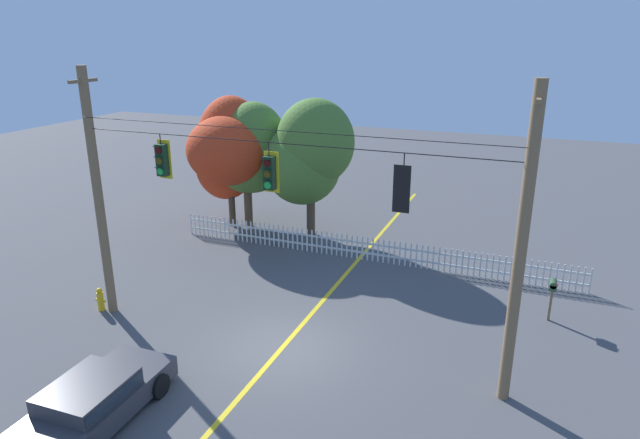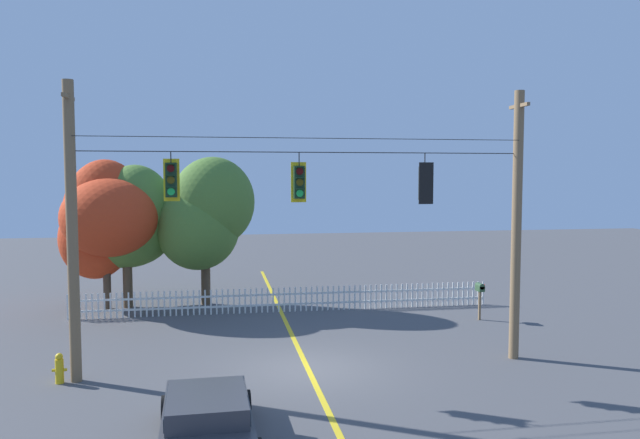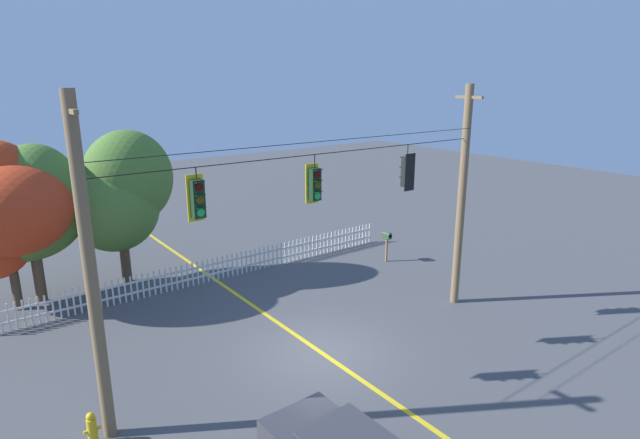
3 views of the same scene
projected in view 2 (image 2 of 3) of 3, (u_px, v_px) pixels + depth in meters
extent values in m
plane|color=#4C4C4F|center=(308.00, 369.00, 17.68)|extent=(80.00, 80.00, 0.00)
cube|color=gold|center=(308.00, 369.00, 17.68)|extent=(0.16, 36.00, 0.01)
cylinder|color=brown|center=(72.00, 233.00, 16.34)|extent=(0.29, 0.29, 8.06)
cylinder|color=brown|center=(516.00, 226.00, 18.44)|extent=(0.29, 0.29, 8.06)
cube|color=brown|center=(68.00, 97.00, 16.07)|extent=(0.10, 1.10, 0.10)
cube|color=brown|center=(519.00, 106.00, 18.18)|extent=(0.10, 1.10, 0.10)
cylinder|color=black|center=(308.00, 152.00, 17.23)|extent=(12.46, 0.02, 0.02)
cylinder|color=black|center=(309.00, 138.00, 16.95)|extent=(12.46, 0.02, 0.02)
cylinder|color=black|center=(171.00, 157.00, 16.62)|extent=(0.03, 0.03, 0.30)
cube|color=yellow|center=(172.00, 180.00, 16.79)|extent=(0.43, 0.02, 1.16)
cube|color=black|center=(171.00, 180.00, 16.66)|extent=(0.30, 0.24, 0.93)
cylinder|color=#410706|center=(171.00, 168.00, 16.51)|extent=(0.20, 0.03, 0.20)
cube|color=black|center=(170.00, 164.00, 16.45)|extent=(0.22, 0.12, 0.06)
cylinder|color=#463B09|center=(171.00, 180.00, 16.53)|extent=(0.20, 0.03, 0.20)
cube|color=black|center=(171.00, 176.00, 16.48)|extent=(0.22, 0.12, 0.06)
cylinder|color=green|center=(171.00, 192.00, 16.55)|extent=(0.20, 0.03, 0.20)
cube|color=black|center=(171.00, 187.00, 16.50)|extent=(0.22, 0.12, 0.06)
cylinder|color=black|center=(299.00, 159.00, 17.20)|extent=(0.03, 0.03, 0.38)
cube|color=yellow|center=(299.00, 182.00, 17.38)|extent=(0.43, 0.02, 1.13)
cube|color=black|center=(299.00, 182.00, 17.25)|extent=(0.30, 0.24, 0.91)
cylinder|color=#410706|center=(300.00, 171.00, 17.09)|extent=(0.20, 0.03, 0.20)
cube|color=black|center=(300.00, 167.00, 17.04)|extent=(0.22, 0.12, 0.06)
cylinder|color=#463B09|center=(300.00, 182.00, 17.12)|extent=(0.20, 0.03, 0.20)
cube|color=black|center=(300.00, 178.00, 17.06)|extent=(0.22, 0.12, 0.06)
cylinder|color=green|center=(300.00, 193.00, 17.14)|extent=(0.20, 0.03, 0.20)
cube|color=black|center=(300.00, 189.00, 17.09)|extent=(0.22, 0.12, 0.06)
cylinder|color=black|center=(425.00, 160.00, 17.81)|extent=(0.03, 0.03, 0.39)
cube|color=black|center=(426.00, 183.00, 17.74)|extent=(0.43, 0.02, 1.20)
cube|color=black|center=(425.00, 183.00, 17.86)|extent=(0.30, 0.24, 0.97)
cylinder|color=#410706|center=(423.00, 172.00, 17.97)|extent=(0.20, 0.03, 0.20)
cube|color=black|center=(423.00, 168.00, 18.01)|extent=(0.22, 0.12, 0.06)
cylinder|color=#463B09|center=(423.00, 183.00, 18.00)|extent=(0.20, 0.03, 0.20)
cube|color=black|center=(423.00, 179.00, 18.03)|extent=(0.22, 0.12, 0.06)
cylinder|color=green|center=(423.00, 194.00, 18.02)|extent=(0.20, 0.03, 0.20)
cube|color=black|center=(422.00, 190.00, 18.06)|extent=(0.22, 0.12, 0.06)
cube|color=silver|center=(68.00, 307.00, 23.60)|extent=(0.06, 0.04, 1.00)
cube|color=silver|center=(74.00, 307.00, 23.63)|extent=(0.06, 0.04, 1.00)
cube|color=silver|center=(80.00, 307.00, 23.67)|extent=(0.06, 0.04, 1.00)
cube|color=silver|center=(86.00, 306.00, 23.71)|extent=(0.06, 0.04, 1.00)
cube|color=silver|center=(92.00, 306.00, 23.75)|extent=(0.06, 0.04, 1.00)
cube|color=silver|center=(98.00, 306.00, 23.78)|extent=(0.06, 0.04, 1.00)
cube|color=silver|center=(104.00, 306.00, 23.82)|extent=(0.06, 0.04, 1.00)
cube|color=silver|center=(111.00, 306.00, 23.86)|extent=(0.06, 0.04, 1.00)
cube|color=silver|center=(117.00, 305.00, 23.90)|extent=(0.06, 0.04, 1.00)
cube|color=silver|center=(123.00, 305.00, 23.93)|extent=(0.06, 0.04, 1.00)
cube|color=silver|center=(129.00, 305.00, 23.97)|extent=(0.06, 0.04, 1.00)
cube|color=silver|center=(135.00, 305.00, 24.01)|extent=(0.06, 0.04, 1.00)
cube|color=silver|center=(141.00, 305.00, 24.05)|extent=(0.06, 0.04, 1.00)
cube|color=silver|center=(147.00, 304.00, 24.08)|extent=(0.06, 0.04, 1.00)
cube|color=silver|center=(153.00, 304.00, 24.12)|extent=(0.06, 0.04, 1.00)
cube|color=silver|center=(158.00, 304.00, 24.16)|extent=(0.06, 0.04, 1.00)
cube|color=silver|center=(164.00, 304.00, 24.20)|extent=(0.06, 0.04, 1.00)
cube|color=silver|center=(170.00, 304.00, 24.24)|extent=(0.06, 0.04, 1.00)
cube|color=silver|center=(176.00, 303.00, 24.27)|extent=(0.06, 0.04, 1.00)
cube|color=silver|center=(182.00, 303.00, 24.31)|extent=(0.06, 0.04, 1.00)
cube|color=silver|center=(188.00, 303.00, 24.35)|extent=(0.06, 0.04, 1.00)
cube|color=silver|center=(194.00, 303.00, 24.39)|extent=(0.06, 0.04, 1.00)
cube|color=silver|center=(199.00, 303.00, 24.42)|extent=(0.06, 0.04, 1.00)
cube|color=silver|center=(205.00, 302.00, 24.46)|extent=(0.06, 0.04, 1.00)
cube|color=silver|center=(211.00, 302.00, 24.50)|extent=(0.06, 0.04, 1.00)
cube|color=silver|center=(217.00, 302.00, 24.54)|extent=(0.06, 0.04, 1.00)
cube|color=silver|center=(222.00, 302.00, 24.57)|extent=(0.06, 0.04, 1.00)
cube|color=silver|center=(228.00, 302.00, 24.61)|extent=(0.06, 0.04, 1.00)
cube|color=silver|center=(234.00, 301.00, 24.65)|extent=(0.06, 0.04, 1.00)
cube|color=silver|center=(239.00, 301.00, 24.69)|extent=(0.06, 0.04, 1.00)
cube|color=silver|center=(245.00, 301.00, 24.72)|extent=(0.06, 0.04, 1.00)
cube|color=silver|center=(251.00, 301.00, 24.76)|extent=(0.06, 0.04, 1.00)
cube|color=silver|center=(256.00, 301.00, 24.80)|extent=(0.06, 0.04, 1.00)
cube|color=silver|center=(262.00, 300.00, 24.84)|extent=(0.06, 0.04, 1.00)
cube|color=silver|center=(268.00, 300.00, 24.87)|extent=(0.06, 0.04, 1.00)
cube|color=silver|center=(273.00, 300.00, 24.91)|extent=(0.06, 0.04, 1.00)
cube|color=silver|center=(279.00, 300.00, 24.95)|extent=(0.06, 0.04, 1.00)
cube|color=silver|center=(284.00, 300.00, 24.99)|extent=(0.06, 0.04, 1.00)
cube|color=silver|center=(290.00, 299.00, 25.02)|extent=(0.06, 0.04, 1.00)
cube|color=silver|center=(295.00, 299.00, 25.06)|extent=(0.06, 0.04, 1.00)
cube|color=silver|center=(301.00, 299.00, 25.10)|extent=(0.06, 0.04, 1.00)
cube|color=silver|center=(306.00, 299.00, 25.14)|extent=(0.06, 0.04, 1.00)
cube|color=silver|center=(312.00, 299.00, 25.17)|extent=(0.06, 0.04, 1.00)
cube|color=silver|center=(317.00, 299.00, 25.21)|extent=(0.06, 0.04, 1.00)
cube|color=silver|center=(323.00, 298.00, 25.25)|extent=(0.06, 0.04, 1.00)
cube|color=silver|center=(328.00, 298.00, 25.29)|extent=(0.06, 0.04, 1.00)
cube|color=silver|center=(333.00, 298.00, 25.32)|extent=(0.06, 0.04, 1.00)
cube|color=silver|center=(339.00, 298.00, 25.36)|extent=(0.06, 0.04, 1.00)
cube|color=silver|center=(344.00, 298.00, 25.40)|extent=(0.06, 0.04, 1.00)
cube|color=silver|center=(349.00, 297.00, 25.44)|extent=(0.06, 0.04, 1.00)
cube|color=silver|center=(355.00, 297.00, 25.47)|extent=(0.06, 0.04, 1.00)
cube|color=silver|center=(360.00, 297.00, 25.51)|extent=(0.06, 0.04, 1.00)
cube|color=silver|center=(365.00, 297.00, 25.55)|extent=(0.06, 0.04, 1.00)
cube|color=silver|center=(371.00, 297.00, 25.59)|extent=(0.06, 0.04, 1.00)
cube|color=silver|center=(376.00, 297.00, 25.62)|extent=(0.06, 0.04, 1.00)
cube|color=silver|center=(381.00, 296.00, 25.66)|extent=(0.06, 0.04, 1.00)
cube|color=silver|center=(386.00, 296.00, 25.70)|extent=(0.06, 0.04, 1.00)
cube|color=silver|center=(392.00, 296.00, 25.74)|extent=(0.06, 0.04, 1.00)
cube|color=silver|center=(397.00, 296.00, 25.77)|extent=(0.06, 0.04, 1.00)
cube|color=silver|center=(402.00, 296.00, 25.81)|extent=(0.06, 0.04, 1.00)
cube|color=silver|center=(407.00, 295.00, 25.85)|extent=(0.06, 0.04, 1.00)
cube|color=silver|center=(412.00, 295.00, 25.89)|extent=(0.06, 0.04, 1.00)
cube|color=silver|center=(417.00, 295.00, 25.93)|extent=(0.06, 0.04, 1.00)
cube|color=silver|center=(423.00, 295.00, 25.96)|extent=(0.06, 0.04, 1.00)
cube|color=silver|center=(428.00, 295.00, 26.00)|extent=(0.06, 0.04, 1.00)
cube|color=silver|center=(433.00, 295.00, 26.04)|extent=(0.06, 0.04, 1.00)
cube|color=silver|center=(438.00, 294.00, 26.08)|extent=(0.06, 0.04, 1.00)
cube|color=silver|center=(443.00, 294.00, 26.11)|extent=(0.06, 0.04, 1.00)
cube|color=silver|center=(448.00, 294.00, 26.15)|extent=(0.06, 0.04, 1.00)
cube|color=silver|center=(453.00, 294.00, 26.19)|extent=(0.06, 0.04, 1.00)
cube|color=silver|center=(458.00, 294.00, 26.23)|extent=(0.06, 0.04, 1.00)
cube|color=silver|center=(463.00, 294.00, 26.26)|extent=(0.06, 0.04, 1.00)
cube|color=silver|center=(468.00, 293.00, 26.30)|extent=(0.06, 0.04, 1.00)
cube|color=silver|center=(473.00, 293.00, 26.34)|extent=(0.06, 0.04, 1.00)
cube|color=silver|center=(478.00, 293.00, 26.38)|extent=(0.06, 0.04, 1.00)
cube|color=silver|center=(483.00, 293.00, 26.41)|extent=(0.06, 0.04, 1.00)
cube|color=silver|center=(287.00, 304.00, 25.05)|extent=(16.94, 0.03, 0.08)
cube|color=silver|center=(287.00, 294.00, 25.02)|extent=(16.94, 0.03, 0.08)
cylinder|color=#473828|center=(107.00, 286.00, 25.51)|extent=(0.31, 0.31, 1.93)
ellipsoid|color=red|center=(95.00, 239.00, 25.65)|extent=(2.94, 2.70, 3.38)
ellipsoid|color=red|center=(106.00, 215.00, 25.65)|extent=(3.44, 2.93, 4.65)
ellipsoid|color=red|center=(110.00, 217.00, 24.87)|extent=(3.90, 3.78, 3.20)
cylinder|color=brown|center=(128.00, 279.00, 25.79)|extent=(0.39, 0.39, 2.39)
ellipsoid|color=#4C752D|center=(125.00, 230.00, 26.00)|extent=(4.14, 3.39, 3.25)
ellipsoid|color=#4C752D|center=(136.00, 212.00, 25.79)|extent=(3.18, 2.92, 3.95)
cylinder|color=brown|center=(206.00, 277.00, 26.43)|extent=(0.39, 0.39, 2.36)
ellipsoid|color=#4C752D|center=(198.00, 227.00, 25.94)|extent=(3.49, 3.38, 3.65)
ellipsoid|color=#4C752D|center=(202.00, 213.00, 25.72)|extent=(2.60, 2.14, 3.91)
ellipsoid|color=#4C752D|center=(213.00, 202.00, 25.94)|extent=(3.48, 3.08, 3.79)
cube|color=#38383D|center=(207.00, 424.00, 12.65)|extent=(1.91, 4.30, 0.55)
cube|color=#38383D|center=(207.00, 404.00, 12.47)|extent=(1.64, 2.08, 0.42)
cube|color=#232D38|center=(207.00, 404.00, 12.47)|extent=(1.67, 2.00, 0.27)
cylinder|color=black|center=(166.00, 410.00, 13.78)|extent=(0.20, 0.64, 0.64)
cylinder|color=black|center=(247.00, 404.00, 14.12)|extent=(0.20, 0.64, 0.64)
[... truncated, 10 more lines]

